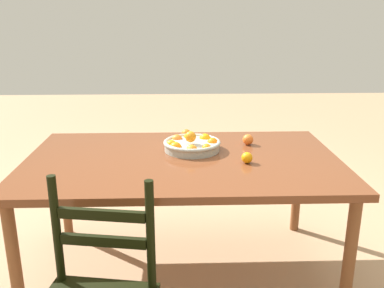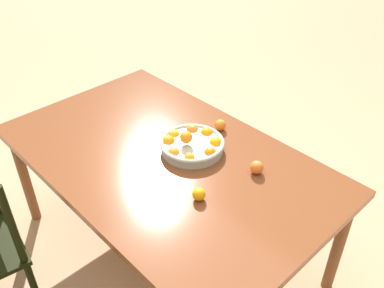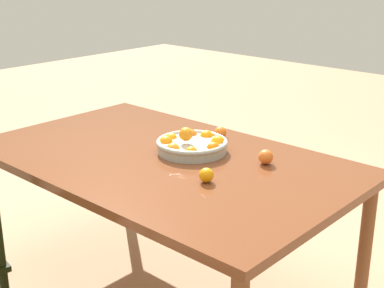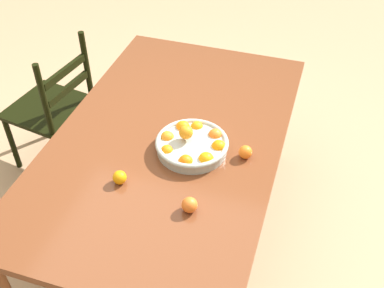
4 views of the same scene
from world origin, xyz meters
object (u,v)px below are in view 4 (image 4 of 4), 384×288
object	(u,v)px
chair_near_window	(54,109)
fruit_bowl	(192,144)
orange_loose_1	(190,205)
dining_table	(169,146)
orange_loose_0	(120,177)
orange_loose_2	(245,152)

from	to	relation	value
chair_near_window	fruit_bowl	size ratio (longest dim) A/B	2.64
orange_loose_1	chair_near_window	bearing A→B (deg)	56.14
fruit_bowl	orange_loose_1	distance (m)	0.37
dining_table	chair_near_window	world-z (taller)	chair_near_window
orange_loose_0	orange_loose_2	size ratio (longest dim) A/B	0.97
orange_loose_1	dining_table	bearing A→B (deg)	30.14
chair_near_window	orange_loose_0	bearing A→B (deg)	57.87
orange_loose_2	orange_loose_1	bearing A→B (deg)	159.12
orange_loose_1	orange_loose_2	distance (m)	0.41
fruit_bowl	orange_loose_2	bearing A→B (deg)	-83.57
dining_table	orange_loose_0	distance (m)	0.38
chair_near_window	orange_loose_0	distance (m)	1.13
chair_near_window	orange_loose_2	bearing A→B (deg)	82.66
chair_near_window	orange_loose_1	distance (m)	1.43
dining_table	orange_loose_2	world-z (taller)	orange_loose_2
dining_table	fruit_bowl	size ratio (longest dim) A/B	5.18
dining_table	orange_loose_1	bearing A→B (deg)	-149.86
dining_table	chair_near_window	bearing A→B (deg)	68.63
orange_loose_1	orange_loose_2	xyz separation A→B (m)	(0.39, -0.15, -0.00)
dining_table	orange_loose_0	size ratio (longest dim) A/B	29.03
dining_table	orange_loose_1	distance (m)	0.49
fruit_bowl	orange_loose_2	xyz separation A→B (m)	(0.03, -0.25, -0.00)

